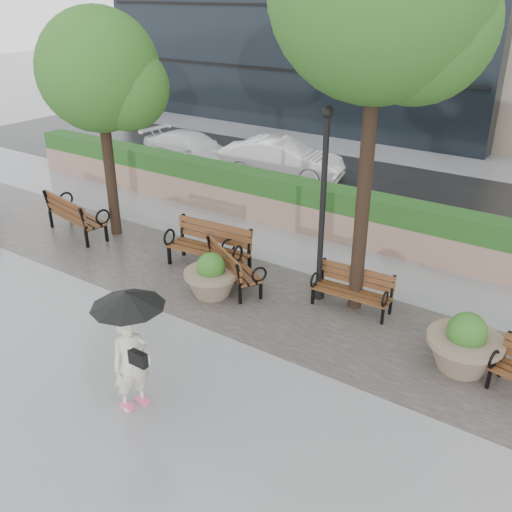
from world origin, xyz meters
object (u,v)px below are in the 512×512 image
Objects in this scene: car_right at (281,160)px; bench_3 at (351,298)px; car_left at (192,150)px; pedestrian at (130,339)px; lamppost at (322,220)px; planter_left at (211,279)px; bench_0 at (77,223)px; bench_2 at (235,274)px; bench_1 at (209,256)px; planter_right at (464,348)px.

bench_3 is at bearing -152.41° from car_right.
pedestrian is at bearing -140.27° from car_left.
lamppost is at bearing -156.25° from car_right.
planter_left is 0.28× the size of car_right.
bench_0 is at bearing -178.63° from bench_3.
car_right reaches higher than planter_left.
bench_0 is at bearing -162.78° from car_left.
bench_2 is 0.43× the size of car_right.
bench_2 is 0.43× the size of car_left.
bench_1 is 1.58× the size of planter_right.
planter_right reaches higher than planter_left.
bench_0 is 5.14m from planter_left.
bench_3 is (3.64, 0.19, -0.06)m from bench_1.
car_left is (-8.77, 6.17, -1.19)m from lamppost.
planter_left is at bearing 44.43° from pedestrian.
lamppost is 0.96× the size of car_right.
planter_left is at bearing 107.13° from bench_2.
planter_right is 11.33m from car_right.
bench_1 is at bearing -175.29° from car_right.
car_left is at bearing 132.62° from planter_left.
car_right is (-2.35, 6.93, 0.38)m from bench_1.
bench_0 is at bearing 30.41° from bench_2.
bench_2 is 5.15m from planter_right.
bench_0 is 1.30× the size of bench_3.
bench_3 is at bearing -119.77° from car_left.
planter_right reaches higher than bench_2.
pedestrian is (6.39, -4.12, 0.93)m from bench_0.
bench_2 is 2.68m from bench_3.
planter_left is at bearing -175.82° from bench_0.
bench_1 is 1.01× the size of pedestrian.
planter_right is at bearing -170.25° from bench_0.
planter_right is at bearing -19.52° from bench_3.
bench_1 is at bearing -174.87° from lamppost.
pedestrian reaches higher than bench_3.
lamppost reaches higher than bench_0.
car_left is (-6.95, 6.75, 0.34)m from bench_2.
car_right is 12.30m from pedestrian.
pedestrian is at bearing -110.54° from bench_3.
bench_2 is (1.00, -0.33, -0.05)m from bench_1.
car_right reaches higher than bench_3.
lamppost is (7.07, 0.65, 1.48)m from bench_0.
pedestrian is (4.49, -11.44, 0.56)m from car_right.
bench_2 is 2.45m from lamppost.
planter_left is 0.90× the size of planter_right.
bench_2 is 0.45× the size of lamppost.
car_right is (-5.18, 6.68, -1.11)m from lamppost.
planter_right is 0.31× the size of car_right.
bench_1 reaches higher than bench_2.
bench_1 is 0.49× the size of car_left.
bench_3 is at bearing 6.90° from pedestrian.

